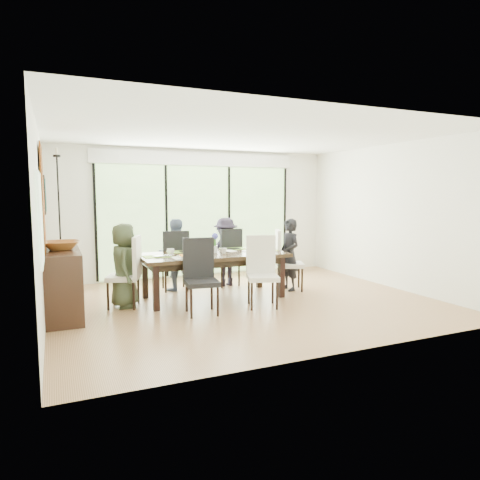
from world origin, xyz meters
name	(u,v)px	position (x,y,z in m)	size (l,w,h in m)	color
floor	(246,302)	(0.00, 0.00, -0.01)	(6.00, 5.00, 0.01)	brown
ceiling	(246,134)	(0.00, 0.00, 2.71)	(6.00, 5.00, 0.01)	white
wall_back	(198,213)	(0.00, 2.51, 1.35)	(6.00, 0.02, 2.70)	white
wall_front	(343,233)	(0.00, -2.51, 1.35)	(6.00, 0.02, 2.70)	white
wall_left	(40,225)	(-3.01, 0.00, 1.35)	(0.02, 5.00, 2.70)	white
wall_right	(391,216)	(3.01, 0.00, 1.35)	(0.02, 5.00, 2.70)	beige
glass_doors	(199,221)	(0.00, 2.47, 1.20)	(4.20, 0.02, 2.30)	#598C3F
blinds_header	(198,159)	(0.00, 2.46, 2.50)	(4.40, 0.06, 0.28)	white
mullion_a	(96,223)	(-2.10, 2.46, 1.20)	(0.05, 0.04, 2.30)	black
mullion_b	(166,221)	(-0.70, 2.46, 1.20)	(0.05, 0.04, 2.30)	black
mullion_c	(229,220)	(0.70, 2.46, 1.20)	(0.05, 0.04, 2.30)	black
mullion_d	(285,218)	(2.10, 2.46, 1.20)	(0.05, 0.04, 2.30)	black
side_window	(41,219)	(-2.97, -1.20, 1.50)	(0.02, 0.90, 1.00)	#8CAD7F
deck	(187,271)	(0.00, 3.40, -0.05)	(6.00, 1.80, 0.10)	brown
rail_top	(178,242)	(0.00, 4.20, 0.55)	(6.00, 0.08, 0.06)	#4F2E21
foliage_left	(98,207)	(-1.80, 5.20, 1.44)	(3.20, 3.20, 3.20)	#14380F
foliage_mid	(176,193)	(0.40, 5.80, 1.80)	(4.00, 4.00, 4.00)	#14380F
foliage_right	(244,212)	(2.20, 5.00, 1.26)	(2.80, 2.80, 2.80)	#14380F
foliage_far	(136,199)	(-0.60, 6.50, 1.62)	(3.60, 3.60, 3.60)	#14380F
table_top	(213,255)	(-0.39, 0.49, 0.73)	(2.45, 1.12, 0.06)	black
table_apron	(213,260)	(-0.39, 0.49, 0.64)	(2.25, 0.92, 0.10)	black
table_leg_fl	(156,288)	(-1.47, 0.06, 0.35)	(0.09, 0.09, 0.70)	black
table_leg_fr	(281,277)	(0.69, 0.06, 0.35)	(0.09, 0.09, 0.70)	black
table_leg_bl	(145,278)	(-1.47, 0.92, 0.35)	(0.09, 0.09, 0.70)	black
table_leg_br	(259,269)	(0.69, 0.92, 0.35)	(0.09, 0.09, 0.70)	black
chair_left_end	(123,272)	(-1.89, 0.49, 0.56)	(0.47, 0.47, 1.12)	white
chair_right_end	(290,260)	(1.11, 0.49, 0.56)	(0.47, 0.47, 1.12)	silver
chair_far_left	(175,260)	(-0.84, 1.34, 0.56)	(0.47, 0.47, 1.12)	black
chair_far_right	(225,257)	(0.16, 1.34, 0.56)	(0.47, 0.47, 1.12)	black
chair_near_left	(202,276)	(-0.89, -0.38, 0.56)	(0.47, 0.47, 1.12)	black
chair_near_right	(263,272)	(0.11, -0.38, 0.56)	(0.47, 0.47, 1.12)	white
person_left_end	(124,265)	(-1.87, 0.49, 0.66)	(0.61, 0.39, 1.32)	#3A452E
person_right_end	(289,255)	(1.09, 0.49, 0.66)	(0.61, 0.39, 1.32)	black
person_far_left	(175,255)	(-0.84, 1.32, 0.66)	(0.61, 0.39, 1.32)	slate
person_far_right	(225,252)	(0.16, 1.32, 0.66)	(0.61, 0.39, 1.32)	#231D2C
placemat_left	(158,256)	(-1.34, 0.49, 0.77)	(0.45, 0.33, 0.01)	#8BB841
placemat_right	(263,250)	(0.56, 0.49, 0.77)	(0.45, 0.33, 0.01)	#98B23F
placemat_far_l	(181,252)	(-0.84, 0.89, 0.77)	(0.45, 0.33, 0.01)	#78A43A
placemat_far_r	(234,249)	(0.16, 0.89, 0.77)	(0.45, 0.33, 0.01)	#83C245
placemat_paper	(187,257)	(-0.94, 0.19, 0.77)	(0.45, 0.33, 0.01)	white
tablet_far_l	(187,251)	(-0.74, 0.84, 0.78)	(0.27, 0.18, 0.01)	black
tablet_far_r	(233,249)	(0.11, 0.84, 0.78)	(0.24, 0.17, 0.01)	black
papers	(252,251)	(0.31, 0.44, 0.77)	(0.31, 0.22, 0.00)	white
platter_base	(187,256)	(-0.94, 0.19, 0.78)	(0.27, 0.27, 0.02)	white
platter_snacks	(187,255)	(-0.94, 0.19, 0.80)	(0.20, 0.20, 0.01)	orange
vase	(215,249)	(-0.34, 0.54, 0.83)	(0.08, 0.08, 0.12)	silver
hyacinth_stems	(215,242)	(-0.34, 0.54, 0.95)	(0.04, 0.04, 0.16)	#337226
hyacinth_blooms	(215,236)	(-0.34, 0.54, 1.05)	(0.11, 0.11, 0.11)	#4B4EBD
laptop	(165,256)	(-1.24, 0.39, 0.78)	(0.34, 0.22, 0.03)	silver
cup_a	(171,252)	(-1.09, 0.64, 0.81)	(0.13, 0.13, 0.10)	white
cup_b	(224,251)	(-0.24, 0.39, 0.81)	(0.10, 0.10, 0.09)	white
cup_c	(253,247)	(0.41, 0.59, 0.81)	(0.13, 0.13, 0.10)	white
book	(226,252)	(-0.14, 0.54, 0.77)	(0.17, 0.23, 0.02)	white
sideboard	(63,281)	(-2.76, 0.46, 0.48)	(0.48, 1.72, 0.97)	black
bowl	(61,245)	(-2.76, 0.36, 1.03)	(0.51, 0.51, 0.12)	brown
candlestick_base	(61,245)	(-2.76, 0.81, 0.99)	(0.11, 0.11, 0.04)	black
candlestick_shaft	(59,201)	(-2.76, 0.81, 1.67)	(0.03, 0.03, 1.34)	black
candlestick_pan	(57,156)	(-2.76, 0.81, 2.33)	(0.11, 0.11, 0.03)	black
candle	(57,152)	(-2.76, 0.81, 2.40)	(0.04, 0.04, 0.11)	silver
tapestry	(43,199)	(-2.97, 0.40, 1.70)	(0.02, 1.00, 1.50)	#9B4916
art_frame	(44,195)	(-2.97, 1.70, 1.75)	(0.03, 0.55, 0.65)	black
art_canvas	(46,195)	(-2.95, 1.70, 1.75)	(0.01, 0.45, 0.55)	#174B48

